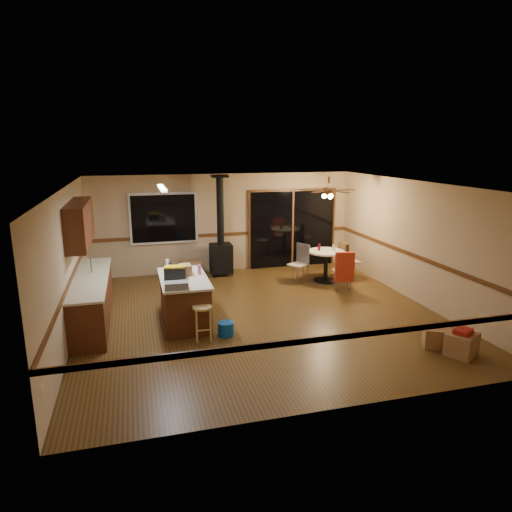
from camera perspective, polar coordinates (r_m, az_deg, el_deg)
name	(u,v)px	position (r m, az deg, el deg)	size (l,w,h in m)	color
floor	(260,315)	(9.27, 0.49, -7.35)	(7.00, 7.00, 0.00)	#4E3415
ceiling	(260,185)	(8.68, 0.52, 8.88)	(7.00, 7.00, 0.00)	silver
wall_back	(225,223)	(12.22, -3.93, 4.14)	(7.00, 7.00, 0.00)	tan
wall_front	(337,315)	(5.74, 10.06, -7.30)	(7.00, 7.00, 0.00)	tan
wall_left	(68,264)	(8.65, -22.43, -0.94)	(7.00, 7.00, 0.00)	tan
wall_right	(417,242)	(10.37, 19.48, 1.63)	(7.00, 7.00, 0.00)	tan
chair_rail	(260,267)	(8.96, 0.50, -1.37)	(7.00, 7.00, 0.08)	#542F15
window	(164,218)	(11.94, -11.48, 4.64)	(1.72, 0.10, 1.32)	black
sliding_door	(292,229)	(12.72, 4.56, 3.37)	(2.52, 0.10, 2.10)	black
lower_cabinets	(93,300)	(9.33, -19.75, -5.24)	(0.60, 3.00, 0.86)	#502614
countertop	(91,278)	(9.20, -19.98, -2.59)	(0.64, 3.04, 0.04)	beige
upper_cabinets	(80,223)	(9.19, -21.18, 3.82)	(0.35, 2.00, 0.80)	#502614
kitchen_island	(184,300)	(8.85, -8.94, -5.44)	(0.88, 1.68, 0.90)	#4F2613
wood_stove	(221,248)	(11.86, -4.41, 1.02)	(0.55, 0.50, 2.52)	black
ceiling_fan	(328,193)	(11.17, 9.05, 7.81)	(0.24, 0.24, 0.55)	brown
fluorescent_strip	(162,188)	(8.68, -11.68, 8.33)	(0.10, 1.20, 0.04)	white
toolbox_grey	(176,285)	(8.04, -9.91, -3.64)	(0.41, 0.23, 0.13)	slate
toolbox_black	(175,273)	(8.63, -10.11, -2.12)	(0.39, 0.21, 0.22)	black
toolbox_yellow_lid	(175,267)	(8.60, -10.15, -1.33)	(0.38, 0.20, 0.03)	gold
box_on_island	(185,270)	(8.88, -8.83, -1.69)	(0.21, 0.29, 0.19)	olive
bottle_dark	(170,269)	(8.85, -10.65, -1.64)	(0.07, 0.07, 0.25)	black
bottle_pink	(199,270)	(8.84, -7.10, -1.70)	(0.06, 0.06, 0.19)	#D84C8C
bottle_white	(167,264)	(9.36, -11.02, -0.98)	(0.06, 0.06, 0.19)	white
bar_stool	(203,323)	(8.10, -6.70, -8.31)	(0.34, 0.34, 0.62)	tan
blue_bucket	(226,329)	(8.31, -3.79, -9.06)	(0.29, 0.29, 0.25)	#0C4FB3
dining_table	(326,261)	(11.46, 8.74, -0.57)	(0.91, 0.91, 0.78)	black
glass_red	(319,247)	(11.42, 7.90, 1.11)	(0.06, 0.06, 0.16)	#590C14
glass_cream	(334,248)	(11.42, 9.72, 1.00)	(0.06, 0.06, 0.15)	beige
chair_left	(301,258)	(11.36, 5.62, -0.31)	(0.55, 0.55, 0.51)	tan
chair_near	(344,267)	(10.70, 10.98, -1.33)	(0.49, 0.52, 0.70)	tan
chair_right	(344,256)	(11.71, 10.96, -0.03)	(0.47, 0.44, 0.70)	tan
box_under_window	(191,269)	(11.92, -8.19, -1.59)	(0.52, 0.42, 0.42)	olive
box_corner_a	(462,344)	(8.26, 24.32, -10.00)	(0.49, 0.41, 0.37)	olive
box_corner_b	(437,337)	(8.41, 21.64, -9.42)	(0.42, 0.36, 0.34)	olive
box_small_red	(463,331)	(8.17, 24.48, -8.56)	(0.29, 0.24, 0.08)	maroon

